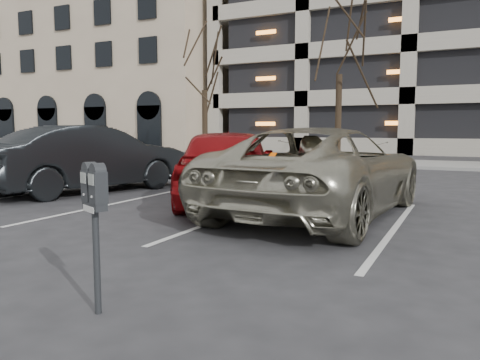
# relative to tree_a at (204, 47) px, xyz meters

# --- Properties ---
(ground) EXTENTS (140.00, 140.00, 0.00)m
(ground) POSITION_rel_tree_a_xyz_m (10.00, -16.00, -5.70)
(ground) COLOR #28282B
(ground) RESTS_ON ground
(sidewalk) EXTENTS (80.00, 4.00, 0.12)m
(sidewalk) POSITION_rel_tree_a_xyz_m (10.00, 0.00, -5.64)
(sidewalk) COLOR gray
(sidewalk) RESTS_ON ground
(stall_lines) EXTENTS (16.90, 5.20, 0.00)m
(stall_lines) POSITION_rel_tree_a_xyz_m (8.60, -13.70, -5.69)
(stall_lines) COLOR silver
(stall_lines) RESTS_ON ground
(office_building) EXTENTS (26.00, 16.20, 15.00)m
(office_building) POSITION_rel_tree_a_xyz_m (-18.00, 13.92, 1.79)
(office_building) COLOR tan
(office_building) RESTS_ON ground
(tree_a) EXTENTS (3.47, 3.47, 7.89)m
(tree_a) POSITION_rel_tree_a_xyz_m (0.00, 0.00, 0.00)
(tree_a) COLOR black
(tree_a) RESTS_ON ground
(tree_b) EXTENTS (3.90, 3.90, 8.87)m
(tree_b) POSITION_rel_tree_a_xyz_m (7.00, 0.00, 0.72)
(tree_b) COLOR black
(tree_b) RESTS_ON ground
(parking_meter) EXTENTS (0.34, 0.24, 1.25)m
(parking_meter) POSITION_rel_tree_a_xyz_m (9.63, -18.27, -4.74)
(parking_meter) COLOR black
(parking_meter) RESTS_ON ground
(suv_silver) EXTENTS (3.00, 5.84, 1.58)m
(suv_silver) POSITION_rel_tree_a_xyz_m (10.00, -12.91, -4.91)
(suv_silver) COLOR #A7A48E
(suv_silver) RESTS_ON ground
(car_red) EXTENTS (3.70, 5.06, 1.60)m
(car_red) POSITION_rel_tree_a_xyz_m (7.93, -12.61, -4.90)
(car_red) COLOR maroon
(car_red) RESTS_ON ground
(car_dark) EXTENTS (3.06, 5.25, 1.64)m
(car_dark) POSITION_rel_tree_a_xyz_m (3.99, -12.43, -4.88)
(car_dark) COLOR black
(car_dark) RESTS_ON ground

